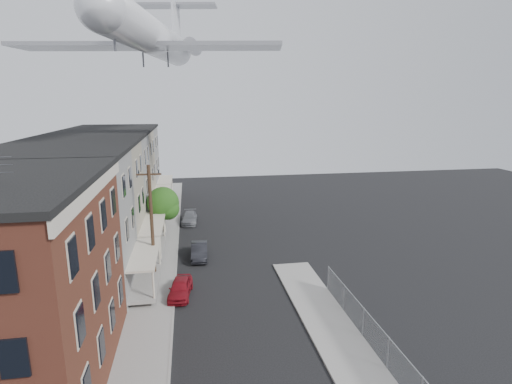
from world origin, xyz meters
TOP-DOWN VIEW (x-y plane):
  - sidewalk_left at (-5.50, 24.00)m, footprint 3.00×62.00m
  - sidewalk_right at (5.50, 6.00)m, footprint 3.00×26.00m
  - curb_left at (-4.05, 24.00)m, footprint 0.15×62.00m
  - curb_right at (4.05, 6.00)m, footprint 0.15×26.00m
  - row_house_a at (-11.96, 16.50)m, footprint 11.98×7.00m
  - row_house_b at (-11.96, 23.50)m, footprint 11.98×7.00m
  - row_house_c at (-11.96, 30.50)m, footprint 11.98×7.00m
  - row_house_d at (-11.96, 37.50)m, footprint 11.98×7.00m
  - row_house_e at (-11.96, 44.50)m, footprint 11.98×7.00m
  - chainlink_fence at (7.00, 5.00)m, footprint 0.06×18.06m
  - utility_pole at (-5.60, 18.00)m, footprint 1.80×0.26m
  - street_tree at (-5.27, 27.92)m, footprint 3.22×3.20m
  - car_near at (-3.60, 14.93)m, footprint 1.95×3.80m
  - car_mid at (-2.06, 21.81)m, footprint 1.54×4.03m
  - car_far at (-2.86, 32.44)m, footprint 1.90×4.15m
  - airplane at (-5.56, 29.52)m, footprint 24.41×27.88m

SIDE VIEW (x-z plane):
  - sidewalk_left at x=-5.50m, z-range 0.00..0.12m
  - sidewalk_right at x=5.50m, z-range 0.00..0.12m
  - curb_left at x=-4.05m, z-range 0.00..0.14m
  - curb_right at x=4.05m, z-range 0.00..0.14m
  - car_far at x=-2.86m, z-range 0.00..1.18m
  - car_near at x=-3.60m, z-range 0.00..1.24m
  - car_mid at x=-2.06m, z-range 0.00..1.31m
  - chainlink_fence at x=7.00m, z-range 0.05..1.95m
  - street_tree at x=-5.27m, z-range 0.85..6.05m
  - utility_pole at x=-5.60m, z-range 0.17..9.17m
  - row_house_a at x=-11.96m, z-range -0.02..10.28m
  - row_house_b at x=-11.96m, z-range -0.02..10.28m
  - row_house_c at x=-11.96m, z-range -0.02..10.28m
  - row_house_d at x=-11.96m, z-range -0.02..10.28m
  - row_house_e at x=-11.96m, z-range -0.02..10.28m
  - airplane at x=-5.56m, z-range 15.38..23.39m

